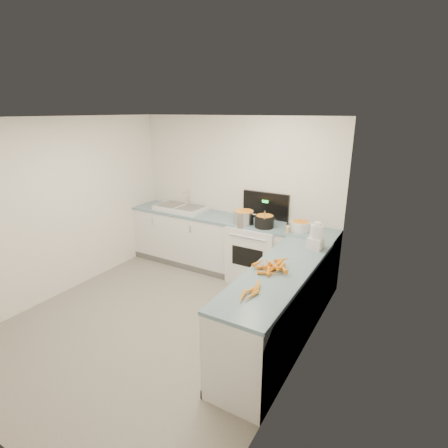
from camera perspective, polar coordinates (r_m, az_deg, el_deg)
The scene contains 19 objects.
floor at distance 4.71m, azimuth -10.27°, elevation -15.36°, with size 3.50×4.00×0.00m, color gray, non-canonical shape.
ceiling at distance 3.94m, azimuth -12.38°, elevation 16.63°, with size 3.50×4.00×0.00m, color white, non-canonical shape.
wall_back at distance 5.75m, azimuth 1.91°, elevation 4.78°, with size 3.50×2.50×0.00m, color white, non-canonical shape.
wall_left at distance 5.44m, azimuth -25.33°, elevation 2.24°, with size 4.00×2.50×0.00m, color white, non-canonical shape.
wall_right at distance 3.34m, azimuth 12.25°, elevation -5.70°, with size 4.00×2.50×0.00m, color white, non-canonical shape.
counter_back at distance 5.73m, azimuth 0.41°, elevation -3.42°, with size 3.50×0.62×0.94m.
counter_right at distance 4.04m, azimuth 8.72°, elevation -13.54°, with size 0.62×2.20×0.94m.
stove at distance 5.49m, azimuth 5.34°, elevation -4.48°, with size 0.76×0.65×1.36m.
sink at distance 6.04m, azimuth -7.02°, elevation 2.65°, with size 0.86×0.52×0.31m.
steel_pot at distance 5.23m, azimuth 3.26°, elevation 0.94°, with size 0.31×0.31×0.23m, color silver.
black_pot at distance 5.12m, azimuth 6.62°, elevation 0.31°, with size 0.28×0.28×0.20m, color black.
wooden_spoon at distance 5.09m, azimuth 6.66°, elevation 1.48°, with size 0.02×0.02×0.39m, color #AD7A47.
mixing_bowl at distance 5.08m, azimuth 12.29°, elevation -0.30°, with size 0.29×0.29×0.13m, color white.
extract_bottle at distance 5.02m, azimuth 10.33°, elevation -0.53°, with size 0.04×0.04×0.11m, color #593319.
spice_jar at distance 4.94m, azimuth 10.37°, elevation -0.99°, with size 0.05×0.05×0.09m, color #E5B266.
food_processor at distance 4.44m, azimuth 14.79°, elevation -2.12°, with size 0.17×0.21×0.34m.
carrot_pile at distance 3.81m, azimuth 7.97°, elevation -6.89°, with size 0.41×0.45×0.09m.
peeled_carrots at distance 3.33m, azimuth 4.44°, elevation -11.00°, with size 0.16×0.44×0.04m.
peelings at distance 6.15m, azimuth -8.78°, elevation 3.23°, with size 0.22×0.21×0.01m.
Camera 1 is at (2.63, -2.94, 2.58)m, focal length 28.00 mm.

